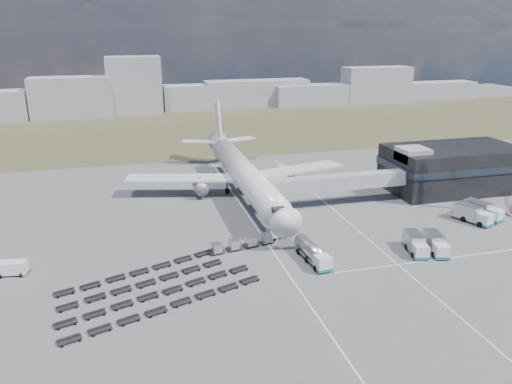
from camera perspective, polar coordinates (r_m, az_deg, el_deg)
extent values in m
plane|color=#565659|center=(84.10, 3.62, -7.17)|extent=(420.00, 420.00, 0.00)
cube|color=#4A452C|center=(186.96, -7.09, 7.17)|extent=(420.00, 90.00, 0.01)
cube|color=silver|center=(87.87, 1.35, -5.96)|extent=(0.25, 110.00, 0.01)
cube|color=silver|center=(94.09, 11.97, -4.66)|extent=(0.25, 110.00, 0.01)
cube|color=silver|center=(88.52, 21.00, -7.08)|extent=(40.00, 0.25, 0.01)
cube|color=black|center=(124.11, 21.54, 2.56)|extent=(30.00, 16.00, 10.00)
cube|color=#262D38|center=(123.81, 21.61, 3.09)|extent=(30.40, 16.40, 1.60)
cube|color=#939399|center=(114.75, 17.51, 4.10)|extent=(6.00, 6.00, 3.00)
cube|color=#939399|center=(106.31, 9.49, 1.14)|extent=(29.80, 3.00, 3.00)
cube|color=#939399|center=(101.23, 2.66, 0.49)|extent=(4.00, 3.60, 3.40)
cylinder|color=slate|center=(102.94, 3.35, -0.71)|extent=(0.70, 0.70, 5.10)
cylinder|color=black|center=(103.65, 3.33, -1.80)|extent=(1.40, 0.90, 1.40)
cylinder|color=silver|center=(109.17, -1.27, 1.97)|extent=(5.60, 48.00, 5.60)
cone|color=silver|center=(85.02, 2.95, -2.96)|extent=(5.60, 5.00, 5.60)
cone|color=silver|center=(135.47, -4.07, 5.56)|extent=(5.60, 8.00, 5.60)
cube|color=black|center=(86.51, 2.56, -2.00)|extent=(2.20, 2.00, 0.80)
cube|color=silver|center=(112.12, -8.34, 1.58)|extent=(25.59, 11.38, 0.50)
cube|color=silver|center=(117.65, 4.33, 2.54)|extent=(25.59, 11.38, 0.50)
cylinder|color=slate|center=(111.14, -6.39, 0.60)|extent=(3.00, 5.00, 3.00)
cylinder|color=slate|center=(115.25, 2.99, 1.34)|extent=(3.00, 5.00, 3.00)
cube|color=silver|center=(136.42, -6.52, 5.75)|extent=(9.49, 5.63, 0.35)
cube|color=silver|center=(138.38, -1.99, 6.04)|extent=(9.49, 5.63, 0.35)
cube|color=silver|center=(137.20, -4.37, 8.15)|extent=(0.50, 9.06, 11.45)
cylinder|color=slate|center=(91.41, 1.86, -4.11)|extent=(0.50, 0.50, 2.50)
cylinder|color=slate|center=(113.45, -3.30, 0.45)|extent=(0.60, 0.60, 2.50)
cylinder|color=slate|center=(114.82, -0.17, 0.70)|extent=(0.60, 0.60, 2.50)
cylinder|color=black|center=(91.70, 1.86, -4.54)|extent=(0.50, 1.20, 1.20)
cube|color=#91929E|center=(221.40, -20.38, 10.10)|extent=(31.63, 12.00, 16.47)
cube|color=#91929E|center=(223.36, -13.74, 11.75)|extent=(22.57, 12.00, 23.99)
cube|color=#91929E|center=(233.46, -4.98, 10.84)|extent=(44.54, 12.00, 10.73)
cube|color=#91929E|center=(238.07, 0.10, 11.22)|extent=(48.18, 12.00, 12.10)
cube|color=#91929E|center=(245.26, 7.53, 10.98)|extent=(46.93, 12.00, 9.54)
cube|color=#91929E|center=(256.54, 13.58, 11.82)|extent=(32.82, 12.00, 17.15)
cube|color=#91929E|center=(275.39, 18.65, 10.91)|extent=(54.24, 12.00, 8.63)
cube|color=silver|center=(78.83, 7.63, -8.03)|extent=(2.49, 2.49, 2.21)
cube|color=#147273|center=(79.21, 7.60, -8.59)|extent=(2.59, 2.59, 0.48)
cylinder|color=#B6B6BB|center=(82.43, 6.16, -6.40)|extent=(2.98, 7.39, 2.41)
cube|color=slate|center=(82.90, 6.13, -7.09)|extent=(2.89, 7.38, 0.34)
cylinder|color=black|center=(81.84, 6.56, -7.65)|extent=(2.58, 1.26, 1.06)
cube|color=silver|center=(90.13, 2.50, -4.77)|extent=(3.99, 2.85, 1.59)
cube|color=silver|center=(85.65, -26.12, -7.84)|extent=(4.49, 2.54, 2.27)
cube|color=silver|center=(124.31, 3.40, 2.17)|extent=(2.96, 5.74, 2.56)
cube|color=#147273|center=(124.61, 3.39, 1.71)|extent=(3.06, 5.85, 0.41)
cube|color=silver|center=(86.40, 18.30, -6.46)|extent=(2.71, 2.64, 2.19)
cube|color=#147273|center=(86.74, 18.24, -6.97)|extent=(2.83, 2.75, 0.45)
cube|color=#B6B6BB|center=(89.21, 17.56, -5.30)|extent=(3.32, 4.99, 2.59)
cube|color=silver|center=(87.63, 20.38, -6.34)|extent=(2.71, 2.64, 2.19)
cube|color=#147273|center=(87.98, 20.32, -6.84)|extent=(2.83, 2.75, 0.45)
cube|color=#B6B6BB|center=(90.41, 19.59, -5.20)|extent=(3.32, 4.99, 2.59)
cube|color=silver|center=(104.35, 24.70, -2.86)|extent=(3.15, 3.09, 2.35)
cube|color=#147273|center=(104.65, 24.64, -3.32)|extent=(3.29, 3.23, 0.48)
cube|color=#B6B6BB|center=(105.88, 23.00, -2.08)|extent=(4.18, 5.51, 2.78)
cube|color=silver|center=(107.40, 25.67, -2.41)|extent=(3.15, 3.09, 2.35)
cube|color=#147273|center=(107.70, 25.60, -2.86)|extent=(3.29, 3.23, 0.48)
cube|color=#B6B6BB|center=(108.90, 24.00, -1.66)|extent=(4.18, 5.51, 2.78)
cube|color=black|center=(84.40, -4.51, -6.87)|extent=(2.82, 2.06, 0.18)
cube|color=#B6B6BB|center=(84.05, -4.52, -6.36)|extent=(1.86, 1.86, 1.47)
cube|color=black|center=(85.50, -2.54, -6.48)|extent=(2.82, 2.06, 0.18)
cube|color=#B6B6BB|center=(85.15, -2.55, -5.97)|extent=(1.86, 1.86, 1.47)
cube|color=black|center=(86.69, -0.64, -6.10)|extent=(2.82, 2.06, 0.18)
cube|color=#B6B6BB|center=(86.35, -0.64, -5.59)|extent=(1.86, 1.86, 1.47)
cube|color=black|center=(87.98, 1.22, -5.71)|extent=(2.82, 2.06, 0.18)
cube|color=#B6B6BB|center=(87.64, 1.22, -5.22)|extent=(1.86, 1.86, 1.47)
cube|color=black|center=(70.20, -9.95, -12.72)|extent=(28.77, 11.45, 0.68)
cube|color=black|center=(73.35, -11.28, -11.34)|extent=(28.77, 11.45, 0.68)
cube|color=black|center=(76.57, -12.49, -10.07)|extent=(25.23, 10.18, 0.68)
cube|color=black|center=(79.86, -13.59, -8.90)|extent=(25.23, 10.18, 0.68)
cube|color=#565659|center=(113.31, 27.21, -2.27)|extent=(2.18, 2.18, 0.33)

